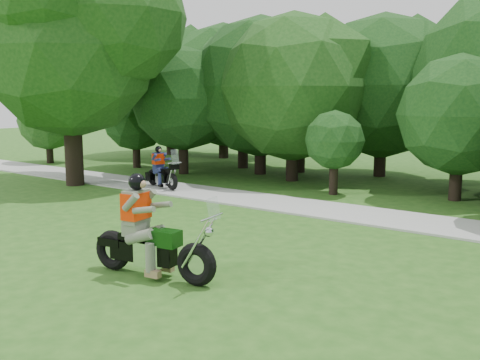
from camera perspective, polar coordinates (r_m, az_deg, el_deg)
The scene contains 6 objects.
ground at distance 9.45m, azimuth -11.21°, elevation -11.77°, with size 100.00×100.00×0.00m, color #265719.
walkway at distance 15.72m, azimuth 11.01°, elevation -3.39°, with size 60.00×2.20×0.06m, color #A9A9A3.
tree_line at distance 21.19m, azimuth 21.33°, elevation 9.29°, with size 39.81×12.60×7.71m.
big_tree_west at distance 21.52m, azimuth -17.14°, elevation 14.94°, with size 8.64×6.56×9.96m.
chopper_motorcycle at distance 10.05m, azimuth -9.91°, elevation -6.24°, with size 2.69×0.88×1.93m.
touring_motorcycle at distance 19.68m, azimuth -8.49°, elevation 0.81°, with size 1.96×0.94×1.51m.
Camera 1 is at (6.64, -5.87, 3.28)m, focal length 40.00 mm.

